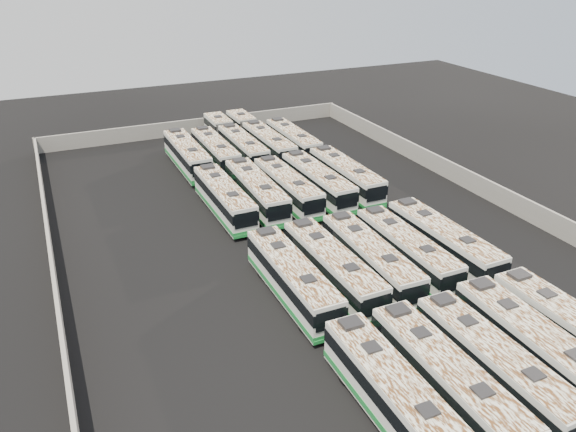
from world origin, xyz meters
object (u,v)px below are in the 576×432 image
at_px(bus_midfront_far_left, 292,278).
at_px(bus_midback_center, 287,187).
at_px(bus_front_right, 535,348).
at_px(bus_back_far_left, 187,155).
at_px(bus_back_left, 215,151).
at_px(bus_back_center, 234,141).
at_px(bus_front_center, 495,366).
at_px(bus_midfront_right, 406,250).
at_px(bus_back_right, 259,137).
at_px(bus_back_far_right, 293,141).
at_px(bus_front_far_right, 576,335).
at_px(bus_midback_far_left, 224,198).
at_px(bus_midfront_left, 332,268).
at_px(bus_front_far_left, 395,397).
at_px(bus_front_left, 446,380).
at_px(bus_midback_right, 317,182).
at_px(bus_midback_far_right, 346,176).
at_px(bus_midfront_far_right, 443,242).
at_px(bus_midfront_center, 370,259).
at_px(bus_midback_left, 256,191).

distance_m(bus_midfront_far_left, bus_midback_center, 18.35).
distance_m(bus_front_right, bus_back_far_left, 46.61).
distance_m(bus_back_left, bus_back_center, 4.88).
relative_size(bus_front_center, bus_midfront_right, 1.02).
height_order(bus_back_right, bus_back_far_right, same).
height_order(bus_front_right, bus_back_far_right, bus_front_right).
relative_size(bus_midfront_far_left, bus_back_left, 1.01).
distance_m(bus_front_far_right, bus_midback_far_left, 34.18).
bearing_deg(bus_midfront_far_left, bus_midfront_left, 1.97).
bearing_deg(bus_front_far_left, bus_front_left, -0.58).
distance_m(bus_midfront_right, bus_midback_right, 16.67).
bearing_deg(bus_back_far_right, bus_midback_far_right, -89.38).
xyz_separation_m(bus_midfront_far_right, bus_back_far_left, (-14.47, 31.29, -0.00)).
distance_m(bus_midfront_left, bus_midback_far_left, 17.15).
height_order(bus_front_center, bus_front_far_right, bus_front_far_right).
bearing_deg(bus_midback_far_right, bus_back_far_right, 90.16).
bearing_deg(bus_front_far_left, bus_back_center, 82.00).
xyz_separation_m(bus_front_center, bus_front_far_right, (7.11, 0.12, 0.03)).
relative_size(bus_front_right, bus_back_far_left, 1.01).
bearing_deg(bus_midback_right, bus_back_far_left, 125.63).
relative_size(bus_front_center, bus_midback_far_left, 1.00).
bearing_deg(bus_midback_far_left, bus_midfront_center, -67.59).
distance_m(bus_front_far_left, bus_front_left, 3.59).
xyz_separation_m(bus_midback_right, bus_back_right, (0.07, 17.61, -0.05)).
height_order(bus_front_right, bus_midback_right, bus_front_right).
relative_size(bus_back_far_left, bus_back_right, 0.67).
xyz_separation_m(bus_midfront_right, bus_back_right, (0.04, 34.27, 0.01)).
distance_m(bus_midback_left, bus_midback_far_right, 10.79).
distance_m(bus_front_far_left, bus_back_center, 49.01).
xyz_separation_m(bus_midfront_far_left, bus_midback_far_right, (14.46, 17.13, 0.02)).
bearing_deg(bus_back_far_right, bus_back_center, 155.13).
height_order(bus_front_far_left, bus_front_far_right, bus_front_far_right).
xyz_separation_m(bus_front_left, bus_midback_far_left, (-3.62, 31.01, -0.01)).
bearing_deg(bus_midfront_center, bus_front_right, -74.31).
height_order(bus_midfront_left, bus_midback_center, bus_midfront_left).
relative_size(bus_front_right, bus_back_right, 0.67).
xyz_separation_m(bus_front_far_left, bus_front_right, (10.67, -0.05, 0.04)).
bearing_deg(bus_midfront_right, bus_midback_center, 102.47).
bearing_deg(bus_midfront_center, bus_back_center, 91.24).
bearing_deg(bus_back_center, bus_back_right, 0.20).
distance_m(bus_midback_far_left, bus_midback_right, 10.71).
relative_size(bus_midfront_right, bus_back_right, 0.64).
bearing_deg(bus_back_far_right, bus_midfront_center, -102.86).
distance_m(bus_midback_far_left, bus_back_left, 14.76).
bearing_deg(bus_back_right, bus_back_center, 179.68).
height_order(bus_midback_center, bus_back_left, bus_back_left).
bearing_deg(bus_back_far_right, bus_midfront_right, -96.37).
distance_m(bus_front_center, bus_midback_far_right, 32.23).
xyz_separation_m(bus_midfront_center, bus_back_far_left, (-7.16, 31.17, 0.04)).
bearing_deg(bus_back_far_left, bus_midfront_right, -71.15).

